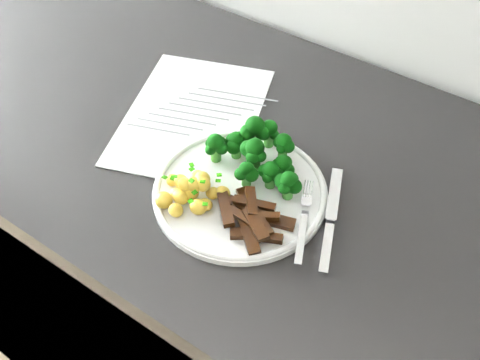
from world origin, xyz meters
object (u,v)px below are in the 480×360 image
recipe_paper (193,115)px  beef_strips (251,218)px  counter (218,291)px  potatoes (192,191)px  plate (240,191)px  fork (303,224)px  knife (329,230)px  broccoli (259,152)px

recipe_paper → beef_strips: bearing=-33.4°
counter → recipe_paper: bearing=158.8°
recipe_paper → potatoes: potatoes is taller
plate → counter: bearing=145.2°
fork → knife: (0.03, 0.02, -0.01)m
recipe_paper → knife: 0.31m
counter → recipe_paper: size_ratio=7.00×
broccoli → fork: 0.13m
recipe_paper → broccoli: 0.17m
potatoes → beef_strips: potatoes is taller
recipe_paper → knife: knife is taller
recipe_paper → knife: size_ratio=2.04×
counter → knife: (0.25, -0.07, 0.47)m
plate → fork: size_ratio=1.82×
potatoes → knife: bearing=17.8°
potatoes → fork: potatoes is taller
broccoli → knife: (0.14, -0.04, -0.03)m
broccoli → beef_strips: broccoli is taller
fork → knife: bearing=29.1°
beef_strips → fork: 0.07m
counter → knife: 0.54m
potatoes → beef_strips: 0.09m
plate → broccoli: bearing=92.5°
fork → knife: 0.04m
plate → beef_strips: (0.05, -0.04, 0.01)m
recipe_paper → broccoli: bearing=-16.0°
beef_strips → knife: bearing=27.9°
beef_strips → counter: bearing=143.2°
recipe_paper → fork: 0.29m
counter → beef_strips: bearing=-36.8°
beef_strips → knife: size_ratio=0.67×
beef_strips → broccoli: bearing=117.7°
plate → potatoes: 0.07m
potatoes → beef_strips: size_ratio=0.81×
potatoes → beef_strips: bearing=6.4°
broccoli → potatoes: broccoli is taller
broccoli → plate: bearing=-87.5°
counter → broccoli: size_ratio=15.05×
counter → broccoli: bearing=-13.6°
counter → knife: bearing=-15.3°
counter → beef_strips: beef_strips is taller
counter → plate: bearing=-34.8°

